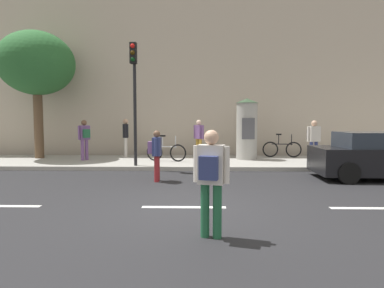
{
  "coord_description": "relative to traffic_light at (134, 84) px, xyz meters",
  "views": [
    {
      "loc": [
        0.33,
        -6.86,
        1.85
      ],
      "look_at": [
        0.13,
        2.0,
        1.21
      ],
      "focal_mm": 30.61,
      "sensor_mm": 36.0,
      "label": 1
    }
  ],
  "objects": [
    {
      "name": "building_backdrop",
      "position": [
        2.08,
        6.76,
        2.52
      ],
      "size": [
        36.0,
        5.0,
        11.39
      ],
      "primitive_type": "cube",
      "color": "#B7A893",
      "rests_on": "ground_plane"
    },
    {
      "name": "pedestrian_in_dark_shirt",
      "position": [
        -1.04,
        3.11,
        -1.98
      ],
      "size": [
        0.3,
        0.6,
        1.78
      ],
      "color": "silver",
      "rests_on": "sidewalk_curb"
    },
    {
      "name": "sidewalk_curb",
      "position": [
        2.08,
        1.76,
        -3.1
      ],
      "size": [
        36.0,
        4.0,
        0.15
      ],
      "primitive_type": "cube",
      "color": "#9E9B93",
      "rests_on": "ground_plane"
    },
    {
      "name": "pedestrian_in_red_top",
      "position": [
        1.09,
        -2.27,
        -2.26
      ],
      "size": [
        0.39,
        0.59,
        1.55
      ],
      "color": "maroon",
      "rests_on": "ground_plane"
    },
    {
      "name": "poster_column",
      "position": [
        4.48,
        2.28,
        -1.67
      ],
      "size": [
        1.0,
        1.0,
        2.66
      ],
      "color": "#9E9B93",
      "rests_on": "sidewalk_curb"
    },
    {
      "name": "pedestrian_in_light_jacket",
      "position": [
        2.38,
        2.7,
        -2.0
      ],
      "size": [
        0.47,
        0.57,
        1.73
      ],
      "color": "#B78C33",
      "rests_on": "sidewalk_curb"
    },
    {
      "name": "bicycle_upright",
      "position": [
        6.23,
        3.05,
        -2.64
      ],
      "size": [
        1.77,
        0.25,
        1.09
      ],
      "color": "black",
      "rests_on": "sidewalk_curb"
    },
    {
      "name": "street_tree",
      "position": [
        -4.85,
        2.5,
        1.18
      ],
      "size": [
        3.31,
        3.31,
        5.65
      ],
      "color": "brown",
      "rests_on": "sidewalk_curb"
    },
    {
      "name": "pedestrian_with_bag",
      "position": [
        6.97,
        1.02,
        -2.01
      ],
      "size": [
        0.6,
        0.47,
        1.7
      ],
      "color": "navy",
      "rests_on": "sidewalk_curb"
    },
    {
      "name": "pedestrian_tallest",
      "position": [
        -2.51,
        1.76,
        -2.0
      ],
      "size": [
        0.51,
        0.5,
        1.73
      ],
      "color": "#724C84",
      "rests_on": "sidewalk_curb"
    },
    {
      "name": "pedestrian_near_pole",
      "position": [
        2.59,
        -7.05,
        -2.16
      ],
      "size": [
        0.56,
        0.45,
        1.71
      ],
      "color": "#1E5938",
      "rests_on": "ground_plane"
    },
    {
      "name": "lane_markings",
      "position": [
        2.08,
        -5.24,
        -3.17
      ],
      "size": [
        25.8,
        0.16,
        0.01
      ],
      "color": "silver",
      "rests_on": "ground_plane"
    },
    {
      "name": "bicycle_leaning",
      "position": [
        1.02,
        1.47,
        -2.64
      ],
      "size": [
        1.72,
        0.54,
        1.09
      ],
      "color": "black",
      "rests_on": "sidewalk_curb"
    },
    {
      "name": "traffic_light",
      "position": [
        0.0,
        0.0,
        0.0
      ],
      "size": [
        0.24,
        0.45,
        4.52
      ],
      "color": "black",
      "rests_on": "sidewalk_curb"
    },
    {
      "name": "ground_plane",
      "position": [
        2.08,
        -5.24,
        -3.17
      ],
      "size": [
        80.0,
        80.0,
        0.0
      ],
      "primitive_type": "plane",
      "color": "#232326"
    }
  ]
}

